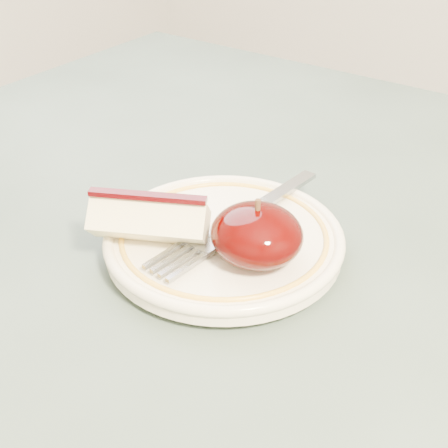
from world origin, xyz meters
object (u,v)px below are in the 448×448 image
Objects in this scene: plate at (224,239)px; fork at (238,221)px; table at (219,341)px; apple_half at (257,235)px.

fork is (0.00, 0.02, 0.01)m from plate.
apple_half reaches higher than table.
apple_half is at bearing -123.16° from fork.
apple_half is 0.05m from fork.
table is at bearing -85.00° from plate.
plate reaches higher than table.
table is at bearing 173.99° from apple_half.
apple_half is at bearing -17.51° from plate.
apple_half reaches higher than plate.
plate is 2.75× the size of apple_half.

